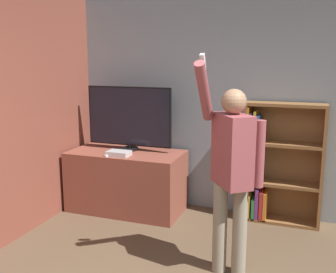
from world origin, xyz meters
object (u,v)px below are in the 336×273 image
object	(u,v)px
game_console	(119,153)
bookshelf	(274,167)
television	(129,118)
person	(232,165)

from	to	relation	value
game_console	bookshelf	world-z (taller)	bookshelf
television	person	bearing A→B (deg)	-37.55
television	bookshelf	size ratio (longest dim) A/B	0.79
television	bookshelf	xyz separation A→B (m)	(1.80, 0.17, -0.52)
bookshelf	person	xyz separation A→B (m)	(-0.26, -1.36, 0.35)
game_console	bookshelf	xyz separation A→B (m)	(1.80, 0.50, -0.13)
person	game_console	bearing A→B (deg)	-156.72
game_console	person	size ratio (longest dim) A/B	0.14
person	bookshelf	bearing A→B (deg)	131.75
game_console	bookshelf	size ratio (longest dim) A/B	0.19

